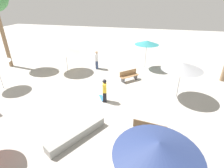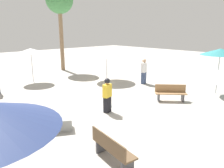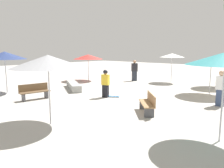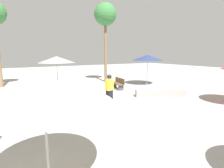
% 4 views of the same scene
% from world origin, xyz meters
% --- Properties ---
extents(ground_plane, '(60.00, 60.00, 0.00)m').
position_xyz_m(ground_plane, '(0.00, 0.00, 0.00)').
color(ground_plane, '#ADA8A0').
extents(skater_main, '(0.33, 0.46, 1.58)m').
position_xyz_m(skater_main, '(0.91, 0.30, 0.85)').
color(skater_main, black).
rests_on(skater_main, ground_plane).
extents(skateboard, '(0.58, 0.79, 0.07)m').
position_xyz_m(skateboard, '(0.61, 0.58, 0.06)').
color(skateboard, teal).
rests_on(skateboard, ground_plane).
extents(concrete_ledge, '(2.07, 3.02, 0.44)m').
position_xyz_m(concrete_ledge, '(0.46, -3.18, 0.22)').
color(concrete_ledge, gray).
rests_on(concrete_ledge, ground_plane).
extents(bench_near, '(1.46, 1.42, 0.85)m').
position_xyz_m(bench_near, '(1.96, 3.81, 0.43)').
color(bench_near, '#47474C').
rests_on(bench_near, ground_plane).
extents(bench_far, '(1.65, 0.66, 0.85)m').
position_xyz_m(bench_far, '(3.88, -2.18, 0.43)').
color(bench_far, '#47474C').
rests_on(bench_far, ground_plane).
extents(shade_umbrella_cream, '(2.69, 2.69, 2.29)m').
position_xyz_m(shade_umbrella_cream, '(-3.78, 4.45, 2.03)').
color(shade_umbrella_cream, '#B7B7BC').
rests_on(shade_umbrella_cream, ground_plane).
extents(shade_umbrella_white, '(1.98, 1.98, 2.39)m').
position_xyz_m(shade_umbrella_white, '(-7.00, 0.30, 2.23)').
color(shade_umbrella_white, '#B7B7BC').
rests_on(shade_umbrella_white, ground_plane).
extents(shade_umbrella_teal, '(2.19, 2.19, 2.61)m').
position_xyz_m(shade_umbrella_teal, '(3.02, 6.99, 2.43)').
color(shade_umbrella_teal, '#B7B7BC').
rests_on(shade_umbrella_teal, ground_plane).
extents(palm_tree_left, '(2.35, 2.35, 7.31)m').
position_xyz_m(palm_tree_left, '(-9.81, 4.39, 5.97)').
color(palm_tree_left, '#896B4C').
rests_on(palm_tree_left, ground_plane).
extents(bystander_watching, '(0.40, 0.53, 1.72)m').
position_xyz_m(bystander_watching, '(-1.38, 5.72, 0.86)').
color(bystander_watching, '#38476B').
rests_on(bystander_watching, ground_plane).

